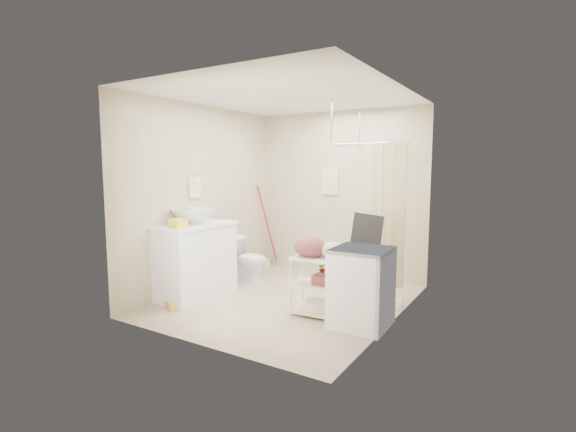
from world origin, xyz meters
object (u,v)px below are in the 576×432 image
(vanity, at_px, (195,260))
(washing_machine, at_px, (361,287))
(toilet, at_px, (248,259))
(laundry_rack, at_px, (319,281))

(vanity, distance_m, washing_machine, 2.31)
(toilet, height_order, washing_machine, washing_machine)
(vanity, relative_size, toilet, 1.70)
(vanity, height_order, toilet, vanity)
(vanity, bearing_deg, washing_machine, 4.95)
(toilet, relative_size, washing_machine, 0.76)
(toilet, distance_m, washing_machine, 2.35)
(vanity, relative_size, washing_machine, 1.29)
(toilet, height_order, laundry_rack, laundry_rack)
(vanity, height_order, laundry_rack, vanity)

